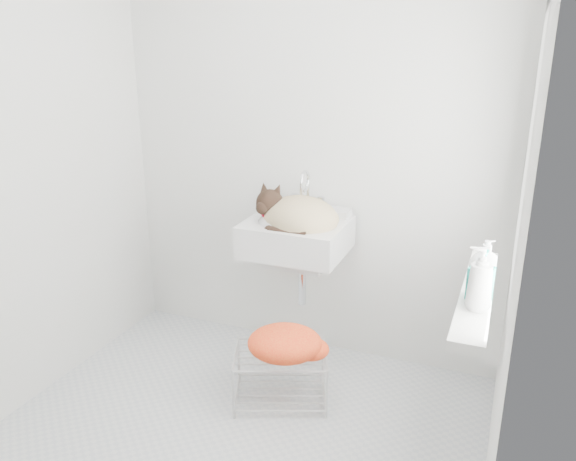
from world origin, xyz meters
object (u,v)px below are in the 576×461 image
at_px(bottle_a, 477,309).
at_px(bottle_c, 483,279).
at_px(wire_rack, 280,373).
at_px(cat, 298,215).
at_px(sink, 296,221).
at_px(bottle_b, 479,299).

height_order(bottle_a, bottle_c, bottle_a).
bearing_deg(wire_rack, cat, 96.78).
relative_size(sink, cat, 1.10).
xyz_separation_m(sink, wire_rack, (0.05, -0.35, -0.70)).
xyz_separation_m(bottle_a, bottle_b, (0.00, 0.09, 0.00)).
distance_m(wire_rack, bottle_c, 1.15).
bearing_deg(bottle_b, cat, 147.75).
height_order(sink, bottle_a, sink).
height_order(sink, cat, cat).
bearing_deg(bottle_b, wire_rack, 163.47).
bearing_deg(bottle_b, sink, 147.38).
bearing_deg(bottle_c, sink, 156.42).
bearing_deg(sink, bottle_b, -32.62).
distance_m(sink, bottle_b, 1.15).
bearing_deg(cat, wire_rack, -68.36).
xyz_separation_m(cat, bottle_a, (0.95, -0.69, -0.04)).
xyz_separation_m(wire_rack, bottle_a, (0.91, -0.36, 0.70)).
height_order(sink, bottle_c, sink).
xyz_separation_m(sink, bottle_a, (0.97, -0.71, 0.00)).
bearing_deg(bottle_a, sink, 143.63).
distance_m(sink, wire_rack, 0.78).
bearing_deg(bottle_a, bottle_b, 90.00).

